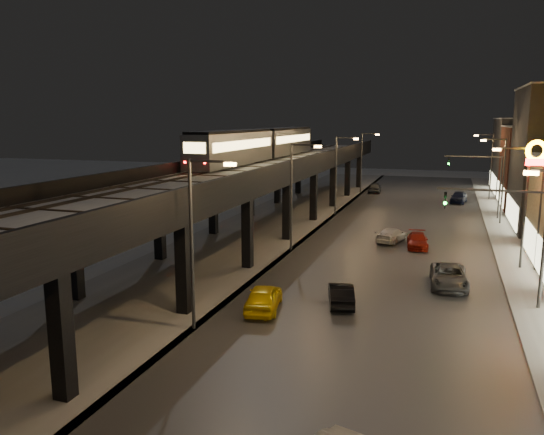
% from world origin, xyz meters
% --- Properties ---
extents(road_surface, '(17.00, 120.00, 0.06)m').
position_xyz_m(road_surface, '(7.50, 35.00, 0.03)').
color(road_surface, '#46474D').
rests_on(road_surface, ground).
extents(sidewalk_right, '(4.00, 120.00, 0.14)m').
position_xyz_m(sidewalk_right, '(17.50, 35.00, 0.07)').
color(sidewalk_right, '#9FA1A8').
rests_on(sidewalk_right, ground).
extents(under_viaduct_pavement, '(11.00, 120.00, 0.06)m').
position_xyz_m(under_viaduct_pavement, '(-6.00, 35.00, 0.03)').
color(under_viaduct_pavement, '#9FA1A8').
rests_on(under_viaduct_pavement, ground).
extents(elevated_viaduct, '(9.00, 100.00, 6.30)m').
position_xyz_m(elevated_viaduct, '(-6.00, 31.84, 5.62)').
color(elevated_viaduct, black).
rests_on(elevated_viaduct, ground).
extents(viaduct_trackbed, '(8.40, 100.00, 0.32)m').
position_xyz_m(viaduct_trackbed, '(-6.01, 31.97, 6.39)').
color(viaduct_trackbed, '#B2B7C1').
rests_on(viaduct_trackbed, elevated_viaduct).
extents(viaduct_parapet_streetside, '(0.30, 100.00, 1.10)m').
position_xyz_m(viaduct_parapet_streetside, '(-1.65, 32.00, 6.85)').
color(viaduct_parapet_streetside, black).
rests_on(viaduct_parapet_streetside, elevated_viaduct).
extents(viaduct_parapet_far, '(0.30, 100.00, 1.10)m').
position_xyz_m(viaduct_parapet_far, '(-10.35, 32.00, 6.85)').
color(viaduct_parapet_far, black).
rests_on(viaduct_parapet_far, elevated_viaduct).
extents(building_f, '(12.20, 16.20, 11.16)m').
position_xyz_m(building_f, '(23.99, 76.00, 5.58)').
color(building_f, '#2E2E31').
rests_on(building_f, ground).
extents(streetlight_left_1, '(2.57, 0.28, 9.00)m').
position_xyz_m(streetlight_left_1, '(-0.43, 13.00, 5.24)').
color(streetlight_left_1, '#38383A').
rests_on(streetlight_left_1, ground).
extents(streetlight_left_2, '(2.57, 0.28, 9.00)m').
position_xyz_m(streetlight_left_2, '(-0.43, 31.00, 5.24)').
color(streetlight_left_2, '#38383A').
rests_on(streetlight_left_2, ground).
extents(streetlight_right_2, '(2.56, 0.28, 9.00)m').
position_xyz_m(streetlight_right_2, '(16.73, 31.00, 5.24)').
color(streetlight_right_2, '#38383A').
rests_on(streetlight_right_2, ground).
extents(streetlight_left_3, '(2.57, 0.28, 9.00)m').
position_xyz_m(streetlight_left_3, '(-0.43, 49.00, 5.24)').
color(streetlight_left_3, '#38383A').
rests_on(streetlight_left_3, ground).
extents(streetlight_right_3, '(2.56, 0.28, 9.00)m').
position_xyz_m(streetlight_right_3, '(16.73, 49.00, 5.24)').
color(streetlight_right_3, '#38383A').
rests_on(streetlight_right_3, ground).
extents(streetlight_left_4, '(2.57, 0.28, 9.00)m').
position_xyz_m(streetlight_left_4, '(-0.43, 67.00, 5.24)').
color(streetlight_left_4, '#38383A').
rests_on(streetlight_left_4, ground).
extents(streetlight_right_4, '(2.56, 0.28, 9.00)m').
position_xyz_m(streetlight_right_4, '(16.73, 67.00, 5.24)').
color(streetlight_right_4, '#38383A').
rests_on(streetlight_right_4, ground).
extents(traffic_light_rig_a, '(6.10, 0.34, 7.00)m').
position_xyz_m(traffic_light_rig_a, '(15.84, 22.00, 4.50)').
color(traffic_light_rig_a, '#38383A').
rests_on(traffic_light_rig_a, ground).
extents(traffic_light_rig_b, '(6.10, 0.34, 7.00)m').
position_xyz_m(traffic_light_rig_b, '(15.84, 52.00, 4.50)').
color(traffic_light_rig_b, '#38383A').
rests_on(traffic_light_rig_b, ground).
extents(subway_train, '(2.75, 33.38, 3.29)m').
position_xyz_m(subway_train, '(-8.50, 45.63, 8.25)').
color(subway_train, gray).
rests_on(subway_train, viaduct_trackbed).
extents(car_taxi, '(2.56, 4.72, 1.53)m').
position_xyz_m(car_taxi, '(1.88, 16.77, 0.76)').
color(car_taxi, '#EDC303').
rests_on(car_taxi, ground).
extents(car_near_white, '(2.36, 4.21, 1.31)m').
position_xyz_m(car_near_white, '(5.95, 19.06, 0.66)').
color(car_near_white, black).
rests_on(car_near_white, ground).
extents(car_mid_dark, '(2.85, 4.67, 1.26)m').
position_xyz_m(car_mid_dark, '(7.05, 36.86, 0.63)').
color(car_mid_dark, silver).
rests_on(car_mid_dark, ground).
extents(car_far_white, '(2.16, 4.55, 1.50)m').
position_xyz_m(car_far_white, '(1.01, 69.69, 0.75)').
color(car_far_white, '#3D4149').
rests_on(car_far_white, ground).
extents(car_onc_dark, '(2.62, 5.17, 1.40)m').
position_xyz_m(car_onc_dark, '(12.00, 24.80, 0.70)').
color(car_onc_dark, '#575A62').
rests_on(car_onc_dark, ground).
extents(car_onc_white, '(2.09, 4.36, 1.23)m').
position_xyz_m(car_onc_white, '(9.37, 35.35, 0.61)').
color(car_onc_white, maroon).
rests_on(car_onc_white, ground).
extents(car_onc_red, '(2.42, 4.68, 1.52)m').
position_xyz_m(car_onc_red, '(12.98, 62.83, 0.76)').
color(car_onc_red, black).
rests_on(car_onc_red, ground).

